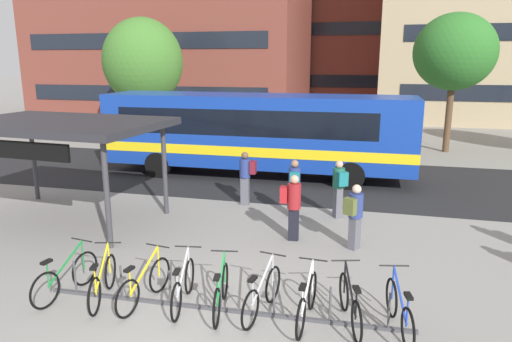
% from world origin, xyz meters
% --- Properties ---
extents(ground, '(200.00, 200.00, 0.00)m').
position_xyz_m(ground, '(0.00, 0.00, 0.00)').
color(ground, gray).
extents(bus_lane_asphalt, '(80.00, 7.20, 0.01)m').
position_xyz_m(bus_lane_asphalt, '(0.00, 10.76, 0.00)').
color(bus_lane_asphalt, '#232326').
rests_on(bus_lane_asphalt, ground).
extents(city_bus, '(12.05, 2.68, 3.20)m').
position_xyz_m(city_bus, '(-1.46, 10.76, 1.78)').
color(city_bus, '#14389E').
rests_on(city_bus, ground).
extents(bike_rack, '(6.92, 0.31, 0.70)m').
position_xyz_m(bike_rack, '(0.37, 0.56, 0.09)').
color(bike_rack, '#47474C').
rests_on(bike_rack, ground).
extents(parked_bicycle_green_0, '(0.52, 1.71, 0.99)m').
position_xyz_m(parked_bicycle_green_0, '(-2.73, 0.37, 0.38)').
color(parked_bicycle_green_0, black).
rests_on(parked_bicycle_green_0, ground).
extents(parked_bicycle_yellow_1, '(0.64, 1.67, 0.99)m').
position_xyz_m(parked_bicycle_yellow_1, '(-1.93, 0.38, 0.38)').
color(parked_bicycle_yellow_1, black).
rests_on(parked_bicycle_yellow_1, ground).
extents(parked_bicycle_yellow_2, '(0.52, 1.71, 0.99)m').
position_xyz_m(parked_bicycle_yellow_2, '(-1.11, 0.47, 0.38)').
color(parked_bicycle_yellow_2, black).
rests_on(parked_bicycle_yellow_2, ground).
extents(parked_bicycle_silver_3, '(0.52, 1.71, 0.99)m').
position_xyz_m(parked_bicycle_silver_3, '(-0.37, 0.57, 0.38)').
color(parked_bicycle_silver_3, black).
rests_on(parked_bicycle_silver_3, ground).
extents(parked_bicycle_green_4, '(0.52, 1.71, 0.99)m').
position_xyz_m(parked_bicycle_green_4, '(0.38, 0.54, 0.38)').
color(parked_bicycle_green_4, black).
rests_on(parked_bicycle_green_4, ground).
extents(parked_bicycle_silver_5, '(0.52, 1.71, 0.99)m').
position_xyz_m(parked_bicycle_silver_5, '(1.13, 0.63, 0.38)').
color(parked_bicycle_silver_5, black).
rests_on(parked_bicycle_silver_5, ground).
extents(parked_bicycle_white_6, '(0.52, 1.72, 0.99)m').
position_xyz_m(parked_bicycle_white_6, '(1.95, 0.57, 0.38)').
color(parked_bicycle_white_6, black).
rests_on(parked_bicycle_white_6, ground).
extents(parked_bicycle_black_7, '(0.64, 1.67, 0.99)m').
position_xyz_m(parked_bicycle_black_7, '(2.68, 0.68, 0.38)').
color(parked_bicycle_black_7, black).
rests_on(parked_bicycle_black_7, ground).
extents(parked_bicycle_blue_8, '(0.57, 1.69, 0.99)m').
position_xyz_m(parked_bicycle_blue_8, '(3.50, 0.67, 0.38)').
color(parked_bicycle_blue_8, black).
rests_on(parked_bicycle_blue_8, ground).
extents(transit_shelter, '(5.85, 3.98, 2.88)m').
position_xyz_m(transit_shelter, '(-5.51, 4.26, 2.70)').
color(transit_shelter, '#38383D').
rests_on(transit_shelter, ground).
extents(commuter_olive_pack_0, '(0.53, 0.61, 1.62)m').
position_xyz_m(commuter_olive_pack_0, '(2.58, 4.10, 0.93)').
color(commuter_olive_pack_0, '#565660').
rests_on(commuter_olive_pack_0, ground).
extents(commuter_teal_pack_1, '(0.52, 0.61, 1.70)m').
position_xyz_m(commuter_teal_pack_1, '(2.03, 6.39, 0.99)').
color(commuter_teal_pack_1, '#565660').
rests_on(commuter_teal_pack_1, ground).
extents(commuter_red_pack_2, '(0.54, 0.37, 1.71)m').
position_xyz_m(commuter_red_pack_2, '(1.03, 4.35, 0.98)').
color(commuter_red_pack_2, black).
rests_on(commuter_red_pack_2, ground).
extents(commuter_maroon_pack_4, '(0.54, 0.36, 1.71)m').
position_xyz_m(commuter_maroon_pack_4, '(-0.91, 6.96, 0.99)').
color(commuter_maroon_pack_4, '#565660').
rests_on(commuter_maroon_pack_4, ground).
extents(commuter_teal_pack_5, '(0.39, 0.56, 1.72)m').
position_xyz_m(commuter_teal_pack_5, '(0.77, 6.09, 0.99)').
color(commuter_teal_pack_5, '#2D3851').
rests_on(commuter_teal_pack_5, ground).
extents(street_tree_1, '(3.88, 3.88, 6.72)m').
position_xyz_m(street_tree_1, '(6.47, 17.99, 4.87)').
color(street_tree_1, brown).
rests_on(street_tree_1, ground).
extents(street_tree_2, '(4.61, 4.61, 6.91)m').
position_xyz_m(street_tree_2, '(-10.33, 18.56, 4.41)').
color(street_tree_2, brown).
rests_on(street_tree_2, ground).
extents(building_centre_block, '(15.24, 13.72, 13.43)m').
position_xyz_m(building_centre_block, '(0.64, 42.65, 6.71)').
color(building_centre_block, brown).
rests_on(building_centre_block, ground).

